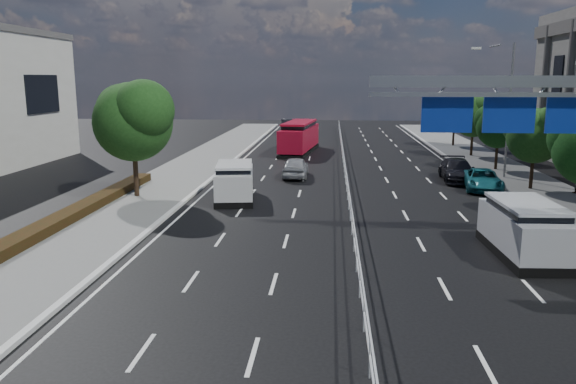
{
  "coord_description": "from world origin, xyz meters",
  "views": [
    {
      "loc": [
        -0.94,
        -12.62,
        6.71
      ],
      "look_at": [
        -2.6,
        8.6,
        2.4
      ],
      "focal_mm": 35.0,
      "sensor_mm": 36.0,
      "label": 1
    }
  ],
  "objects_px": {
    "silver_minivan": "(525,229)",
    "parked_car_dark": "(457,170)",
    "near_car_dark": "(288,126)",
    "overhead_gantry": "(530,108)",
    "red_bus": "(299,136)",
    "parked_car_teal": "(482,180)",
    "white_minivan": "(235,182)",
    "near_car_silver": "(296,167)"
  },
  "relations": [
    {
      "from": "near_car_dark",
      "to": "overhead_gantry",
      "type": "bearing_deg",
      "value": 98.08
    },
    {
      "from": "parked_car_teal",
      "to": "parked_car_dark",
      "type": "relative_size",
      "value": 0.92
    },
    {
      "from": "silver_minivan",
      "to": "near_car_silver",
      "type": "bearing_deg",
      "value": 118.22
    },
    {
      "from": "overhead_gantry",
      "to": "near_car_dark",
      "type": "distance_m",
      "value": 50.07
    },
    {
      "from": "silver_minivan",
      "to": "parked_car_dark",
      "type": "xyz_separation_m",
      "value": [
        0.95,
        16.31,
        -0.32
      ]
    },
    {
      "from": "red_bus",
      "to": "parked_car_teal",
      "type": "distance_m",
      "value": 20.88
    },
    {
      "from": "overhead_gantry",
      "to": "red_bus",
      "type": "distance_m",
      "value": 31.04
    },
    {
      "from": "overhead_gantry",
      "to": "near_car_dark",
      "type": "xyz_separation_m",
      "value": [
        -13.17,
        48.08,
        -4.75
      ]
    },
    {
      "from": "overhead_gantry",
      "to": "red_bus",
      "type": "xyz_separation_m",
      "value": [
        -10.65,
        28.86,
        -4.12
      ]
    },
    {
      "from": "near_car_silver",
      "to": "parked_car_dark",
      "type": "height_order",
      "value": "parked_car_dark"
    },
    {
      "from": "overhead_gantry",
      "to": "near_car_dark",
      "type": "relative_size",
      "value": 1.97
    },
    {
      "from": "near_car_dark",
      "to": "parked_car_dark",
      "type": "distance_m",
      "value": 35.84
    },
    {
      "from": "silver_minivan",
      "to": "parked_car_dark",
      "type": "distance_m",
      "value": 16.34
    },
    {
      "from": "white_minivan",
      "to": "near_car_dark",
      "type": "relative_size",
      "value": 0.96
    },
    {
      "from": "red_bus",
      "to": "parked_car_teal",
      "type": "relative_size",
      "value": 2.14
    },
    {
      "from": "overhead_gantry",
      "to": "parked_car_dark",
      "type": "distance_m",
      "value": 15.82
    },
    {
      "from": "red_bus",
      "to": "parked_car_teal",
      "type": "xyz_separation_m",
      "value": [
        12.21,
        -16.91,
        -0.85
      ]
    },
    {
      "from": "red_bus",
      "to": "parked_car_dark",
      "type": "height_order",
      "value": "red_bus"
    },
    {
      "from": "parked_car_dark",
      "to": "near_car_dark",
      "type": "bearing_deg",
      "value": 115.65
    },
    {
      "from": "overhead_gantry",
      "to": "near_car_silver",
      "type": "relative_size",
      "value": 2.46
    },
    {
      "from": "parked_car_teal",
      "to": "silver_minivan",
      "type": "bearing_deg",
      "value": -91.38
    },
    {
      "from": "near_car_dark",
      "to": "silver_minivan",
      "type": "height_order",
      "value": "silver_minivan"
    },
    {
      "from": "white_minivan",
      "to": "parked_car_dark",
      "type": "relative_size",
      "value": 1.01
    },
    {
      "from": "overhead_gantry",
      "to": "white_minivan",
      "type": "relative_size",
      "value": 2.05
    },
    {
      "from": "red_bus",
      "to": "near_car_dark",
      "type": "xyz_separation_m",
      "value": [
        -2.52,
        19.22,
        -0.63
      ]
    },
    {
      "from": "white_minivan",
      "to": "near_car_silver",
      "type": "bearing_deg",
      "value": 60.87
    },
    {
      "from": "near_car_dark",
      "to": "silver_minivan",
      "type": "bearing_deg",
      "value": 97.44
    },
    {
      "from": "white_minivan",
      "to": "silver_minivan",
      "type": "bearing_deg",
      "value": -43.62
    },
    {
      "from": "near_car_dark",
      "to": "silver_minivan",
      "type": "distance_m",
      "value": 51.02
    },
    {
      "from": "parked_car_teal",
      "to": "parked_car_dark",
      "type": "height_order",
      "value": "parked_car_dark"
    },
    {
      "from": "parked_car_dark",
      "to": "parked_car_teal",
      "type": "bearing_deg",
      "value": -71.69
    },
    {
      "from": "red_bus",
      "to": "overhead_gantry",
      "type": "bearing_deg",
      "value": -62.92
    },
    {
      "from": "near_car_silver",
      "to": "near_car_dark",
      "type": "bearing_deg",
      "value": -84.06
    },
    {
      "from": "near_car_silver",
      "to": "parked_car_teal",
      "type": "distance_m",
      "value": 12.24
    },
    {
      "from": "silver_minivan",
      "to": "near_car_dark",
      "type": "bearing_deg",
      "value": 102.43
    },
    {
      "from": "overhead_gantry",
      "to": "white_minivan",
      "type": "bearing_deg",
      "value": 148.65
    },
    {
      "from": "red_bus",
      "to": "silver_minivan",
      "type": "relative_size",
      "value": 1.88
    },
    {
      "from": "parked_car_dark",
      "to": "near_car_silver",
      "type": "bearing_deg",
      "value": -179.87
    },
    {
      "from": "white_minivan",
      "to": "silver_minivan",
      "type": "height_order",
      "value": "silver_minivan"
    },
    {
      "from": "overhead_gantry",
      "to": "parked_car_teal",
      "type": "distance_m",
      "value": 13.04
    },
    {
      "from": "near_car_silver",
      "to": "parked_car_dark",
      "type": "xyz_separation_m",
      "value": [
        10.84,
        -0.52,
        0.01
      ]
    },
    {
      "from": "red_bus",
      "to": "silver_minivan",
      "type": "xyz_separation_m",
      "value": [
        10.41,
        -30.13,
        -0.44
      ]
    }
  ]
}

